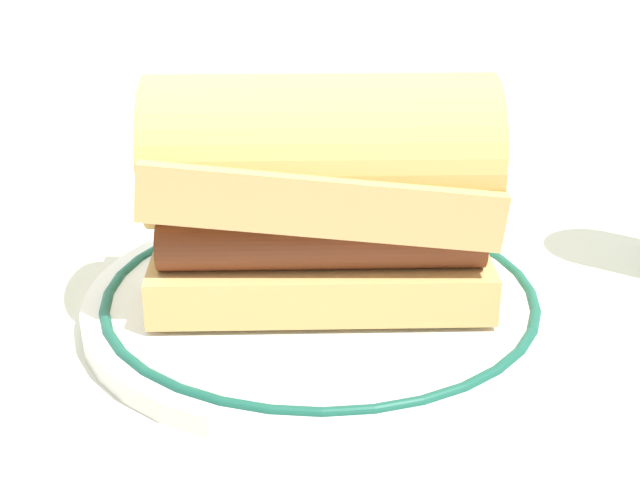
% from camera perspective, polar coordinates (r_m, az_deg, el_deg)
% --- Properties ---
extents(ground_plane, '(1.50, 1.50, 0.00)m').
position_cam_1_polar(ground_plane, '(0.54, 2.76, -3.88)').
color(ground_plane, beige).
extents(plate, '(0.27, 0.27, 0.01)m').
position_cam_1_polar(plate, '(0.53, -0.00, -3.69)').
color(plate, white).
rests_on(plate, ground_plane).
extents(sausage_sandwich, '(0.21, 0.16, 0.12)m').
position_cam_1_polar(sausage_sandwich, '(0.50, -0.00, 3.19)').
color(sausage_sandwich, '#DBB267').
rests_on(sausage_sandwich, plate).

